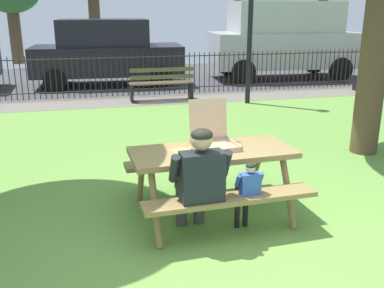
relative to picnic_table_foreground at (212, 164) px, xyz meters
name	(u,v)px	position (x,y,z in m)	size (l,w,h in m)	color
ground	(184,178)	(-0.07, 1.18, -0.61)	(28.00, 12.30, 0.02)	#6A9B41
cobblestone_walkway	(139,101)	(-0.07, 6.63, -0.60)	(28.00, 1.40, 0.01)	slate
street_asphalt	(126,78)	(-0.07, 10.53, -0.60)	(28.00, 6.41, 0.01)	#424247
picnic_table_foreground	(212,164)	(0.00, 0.00, 0.00)	(1.87, 1.57, 0.79)	olive
pizza_box_open	(213,138)	(0.05, 0.14, 0.27)	(0.51, 0.54, 0.51)	tan
pizza_slice_on_table	(183,150)	(-0.33, 0.05, 0.18)	(0.26, 0.25, 0.02)	#F5CE5E
adult_at_table	(199,178)	(-0.28, -0.52, 0.06)	(0.62, 0.60, 1.19)	#3D3D3D
child_at_table	(247,189)	(0.23, -0.52, -0.11)	(0.30, 0.29, 0.80)	black
iron_fence_streetside	(135,75)	(-0.07, 7.33, -0.04)	(22.22, 0.03, 1.10)	#2D2823
park_bench_center	(161,84)	(0.49, 6.49, -0.18)	(1.60, 0.46, 0.85)	brown
park_bench_right	(383,76)	(6.86, 6.49, -0.18)	(1.61, 0.51, 0.85)	brown
parked_car_left	(107,52)	(-0.71, 9.19, 0.41)	(4.48, 2.09, 1.94)	black
parked_car_center	(284,38)	(4.98, 9.19, 0.71)	(4.81, 2.30, 2.46)	#BCBABE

